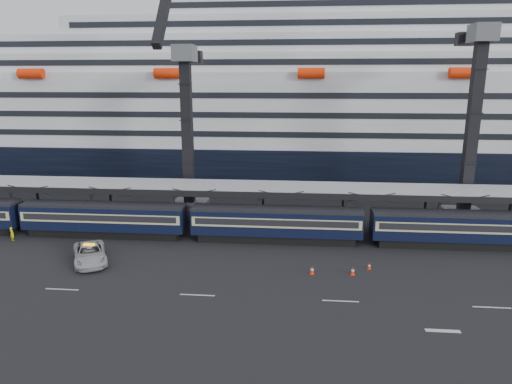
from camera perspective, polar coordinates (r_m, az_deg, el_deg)
ground at (r=43.09m, az=12.74°, el=-10.85°), size 260.00×260.00×0.00m
lane_markings at (r=40.48m, az=25.56°, el=-13.59°), size 111.00×4.27×0.02m
train at (r=51.28m, az=6.29°, el=-3.93°), size 133.05×3.00×4.05m
canopy at (r=54.62m, az=11.19°, el=0.31°), size 130.00×6.25×5.53m
cruise_ship at (r=85.16m, az=8.52°, el=9.98°), size 214.09×28.84×34.00m
crane_dark_near at (r=59.47m, az=-8.69°, el=8.02°), size 4.50×17.75×35.08m
crane_dark_mid at (r=60.33m, az=25.67°, el=8.28°), size 4.50×18.24×39.64m
pickup_truck at (r=48.78m, az=-20.06°, el=-7.26°), size 5.64×7.15×1.81m
worker at (r=58.85m, az=-28.21°, el=-4.63°), size 0.69×0.59×1.60m
traffic_cone_b at (r=49.87m, az=-20.99°, el=-7.58°), size 0.34×0.34×0.67m
traffic_cone_c at (r=43.73m, az=7.02°, el=-9.63°), size 0.42×0.42×0.84m
traffic_cone_d at (r=44.20m, az=12.00°, el=-9.61°), size 0.40×0.40×0.80m
traffic_cone_e at (r=45.82m, az=13.97°, el=-8.94°), size 0.34×0.34×0.67m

